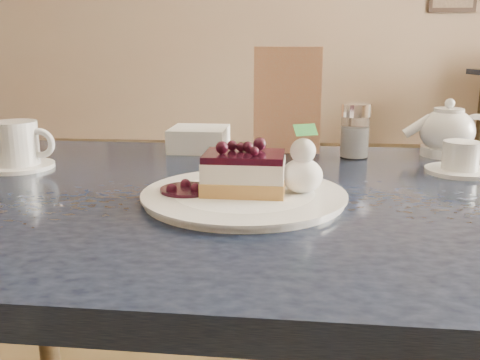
# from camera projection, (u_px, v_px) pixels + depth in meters

# --- Properties ---
(main_table) EXTENTS (1.28, 0.87, 0.79)m
(main_table) POSITION_uv_depth(u_px,v_px,m) (247.00, 238.00, 0.91)
(main_table) COLOR #1B2338
(main_table) RESTS_ON ground
(dessert_plate) EXTENTS (0.31, 0.31, 0.01)m
(dessert_plate) POSITION_uv_depth(u_px,v_px,m) (244.00, 196.00, 0.83)
(dessert_plate) COLOR white
(dessert_plate) RESTS_ON main_table
(cheesecake_slice) EXTENTS (0.13, 0.09, 0.06)m
(cheesecake_slice) POSITION_uv_depth(u_px,v_px,m) (244.00, 173.00, 0.82)
(cheesecake_slice) COLOR #D08949
(cheesecake_slice) RESTS_ON dessert_plate
(whipped_cream) EXTENTS (0.06, 0.06, 0.06)m
(whipped_cream) POSITION_uv_depth(u_px,v_px,m) (302.00, 175.00, 0.82)
(whipped_cream) COLOR white
(whipped_cream) RESTS_ON dessert_plate
(berry_sauce) EXTENTS (0.08, 0.08, 0.01)m
(berry_sauce) POSITION_uv_depth(u_px,v_px,m) (187.00, 190.00, 0.84)
(berry_sauce) COLOR black
(berry_sauce) RESTS_ON dessert_plate
(coffee_set) EXTENTS (0.15, 0.14, 0.09)m
(coffee_set) POSITION_uv_depth(u_px,v_px,m) (18.00, 147.00, 1.04)
(coffee_set) COLOR white
(coffee_set) RESTS_ON main_table
(tea_set) EXTENTS (0.17, 0.28, 0.11)m
(tea_set) POSITION_uv_depth(u_px,v_px,m) (449.00, 138.00, 1.12)
(tea_set) COLOR white
(tea_set) RESTS_ON main_table
(menu_card) EXTENTS (0.15, 0.04, 0.23)m
(menu_card) POSITION_uv_depth(u_px,v_px,m) (287.00, 100.00, 1.18)
(menu_card) COLOR beige
(menu_card) RESTS_ON main_table
(sugar_shaker) EXTENTS (0.06, 0.06, 0.12)m
(sugar_shaker) POSITION_uv_depth(u_px,v_px,m) (355.00, 130.00, 1.13)
(sugar_shaker) COLOR white
(sugar_shaker) RESTS_ON main_table
(napkin_stack) EXTENTS (0.13, 0.13, 0.05)m
(napkin_stack) POSITION_uv_depth(u_px,v_px,m) (199.00, 139.00, 1.22)
(napkin_stack) COLOR white
(napkin_stack) RESTS_ON main_table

